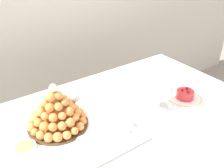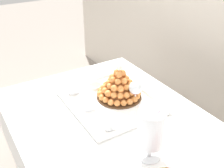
{
  "view_description": "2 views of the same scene",
  "coord_description": "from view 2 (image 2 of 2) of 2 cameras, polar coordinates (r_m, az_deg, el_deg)",
  "views": [
    {
      "loc": [
        -0.52,
        -0.66,
        1.42
      ],
      "look_at": [
        -0.03,
        0.04,
        0.92
      ],
      "focal_mm": 38.85,
      "sensor_mm": 36.0,
      "label": 1
    },
    {
      "loc": [
        0.87,
        -0.59,
        1.58
      ],
      "look_at": [
        -0.09,
        0.01,
        0.94
      ],
      "focal_mm": 44.12,
      "sensor_mm": 36.0,
      "label": 2
    }
  ],
  "objects": [
    {
      "name": "creme_brulee_ramekin",
      "position": [
        1.66,
        -3.48,
        -0.38
      ],
      "size": [
        0.08,
        0.08,
        0.02
      ],
      "color": "white",
      "rests_on": "serving_tray"
    },
    {
      "name": "buffet_table",
      "position": [
        1.41,
        1.84,
        -12.14
      ],
      "size": [
        1.41,
        0.93,
        0.73
      ],
      "color": "brown",
      "rests_on": "ground_plane"
    },
    {
      "name": "macaron_goblet",
      "position": [
        1.13,
        8.18,
        -9.23
      ],
      "size": [
        0.11,
        0.11,
        0.24
      ],
      "color": "white",
      "rests_on": "buffet_table"
    },
    {
      "name": "dessert_cup_centre",
      "position": [
        1.33,
        -0.49,
        -8.21
      ],
      "size": [
        0.06,
        0.06,
        0.05
      ],
      "color": "silver",
      "rests_on": "serving_tray"
    },
    {
      "name": "wine_glass",
      "position": [
        1.47,
        4.88,
        -0.97
      ],
      "size": [
        0.07,
        0.07,
        0.14
      ],
      "color": "silver",
      "rests_on": "buffet_table"
    },
    {
      "name": "croquembouche",
      "position": [
        1.54,
        1.49,
        -0.28
      ],
      "size": [
        0.26,
        0.26,
        0.2
      ],
      "color": "#4C331E",
      "rests_on": "serving_tray"
    },
    {
      "name": "dessert_cup_mid_left",
      "position": [
        1.47,
        -4.77,
        -4.33
      ],
      "size": [
        0.06,
        0.06,
        0.05
      ],
      "color": "silver",
      "rests_on": "serving_tray"
    },
    {
      "name": "dessert_cup_left",
      "position": [
        1.62,
        -8.01,
        -1.06
      ],
      "size": [
        0.06,
        0.06,
        0.05
      ],
      "color": "silver",
      "rests_on": "serving_tray"
    },
    {
      "name": "serving_tray",
      "position": [
        1.54,
        -0.43,
        -3.65
      ],
      "size": [
        0.53,
        0.45,
        0.02
      ],
      "color": "white",
      "rests_on": "buffet_table"
    }
  ]
}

